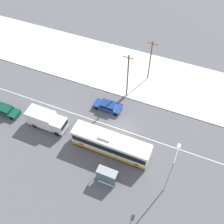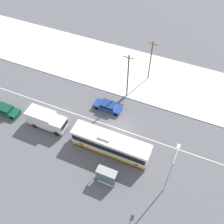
{
  "view_description": "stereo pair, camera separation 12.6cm",
  "coord_description": "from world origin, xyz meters",
  "px_view_note": "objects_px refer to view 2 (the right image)",
  "views": [
    {
      "loc": [
        8.13,
        -22.53,
        33.29
      ],
      "look_at": [
        -2.07,
        1.66,
        1.4
      ],
      "focal_mm": 42.0,
      "sensor_mm": 36.0,
      "label": 1
    },
    {
      "loc": [
        8.25,
        -22.48,
        33.29
      ],
      "look_at": [
        -2.07,
        1.66,
        1.4
      ],
      "focal_mm": 42.0,
      "sensor_mm": 36.0,
      "label": 2
    }
  ],
  "objects_px": {
    "sedan_car": "(108,106)",
    "utility_pole_snowlot": "(150,60)",
    "streetlamp": "(171,170)",
    "box_truck": "(46,119)",
    "pedestrian_at_stop": "(103,169)",
    "parked_car_near_truck": "(5,109)",
    "city_bus": "(111,144)",
    "utility_pole_roadside": "(128,76)",
    "bus_shelter": "(106,176)"
  },
  "relations": [
    {
      "from": "sedan_car",
      "to": "utility_pole_snowlot",
      "type": "distance_m",
      "value": 10.89
    },
    {
      "from": "sedan_car",
      "to": "streetlamp",
      "type": "relative_size",
      "value": 0.62
    },
    {
      "from": "box_truck",
      "to": "pedestrian_at_stop",
      "type": "xyz_separation_m",
      "value": [
        11.39,
        -3.89,
        -0.53
      ]
    },
    {
      "from": "parked_car_near_truck",
      "to": "streetlamp",
      "type": "xyz_separation_m",
      "value": [
        27.4,
        -2.21,
        3.99
      ]
    },
    {
      "from": "city_bus",
      "to": "sedan_car",
      "type": "height_order",
      "value": "city_bus"
    },
    {
      "from": "box_truck",
      "to": "utility_pole_roadside",
      "type": "relative_size",
      "value": 0.72
    },
    {
      "from": "city_bus",
      "to": "streetlamp",
      "type": "bearing_deg",
      "value": -15.16
    },
    {
      "from": "parked_car_near_truck",
      "to": "utility_pole_roadside",
      "type": "bearing_deg",
      "value": 34.38
    },
    {
      "from": "bus_shelter",
      "to": "utility_pole_roadside",
      "type": "xyz_separation_m",
      "value": [
        -3.21,
        16.03,
        2.84
      ]
    },
    {
      "from": "parked_car_near_truck",
      "to": "utility_pole_snowlot",
      "type": "xyz_separation_m",
      "value": [
        18.83,
        16.82,
        3.51
      ]
    },
    {
      "from": "pedestrian_at_stop",
      "to": "bus_shelter",
      "type": "xyz_separation_m",
      "value": [
        0.89,
        -1.09,
        0.61
      ]
    },
    {
      "from": "sedan_car",
      "to": "pedestrian_at_stop",
      "type": "xyz_separation_m",
      "value": [
        4.02,
        -10.74,
        0.3
      ]
    },
    {
      "from": "utility_pole_roadside",
      "to": "utility_pole_snowlot",
      "type": "relative_size",
      "value": 1.06
    },
    {
      "from": "box_truck",
      "to": "bus_shelter",
      "type": "height_order",
      "value": "box_truck"
    },
    {
      "from": "city_bus",
      "to": "streetlamp",
      "type": "height_order",
      "value": "streetlamp"
    },
    {
      "from": "box_truck",
      "to": "sedan_car",
      "type": "distance_m",
      "value": 10.1
    },
    {
      "from": "pedestrian_at_stop",
      "to": "parked_car_near_truck",
      "type": "bearing_deg",
      "value": 169.58
    },
    {
      "from": "sedan_car",
      "to": "utility_pole_roadside",
      "type": "relative_size",
      "value": 0.54
    },
    {
      "from": "sedan_car",
      "to": "parked_car_near_truck",
      "type": "relative_size",
      "value": 0.98
    },
    {
      "from": "bus_shelter",
      "to": "streetlamp",
      "type": "bearing_deg",
      "value": 17.69
    },
    {
      "from": "parked_car_near_truck",
      "to": "city_bus",
      "type": "bearing_deg",
      "value": 0.55
    },
    {
      "from": "city_bus",
      "to": "utility_pole_roadside",
      "type": "distance_m",
      "value": 11.78
    },
    {
      "from": "utility_pole_snowlot",
      "to": "pedestrian_at_stop",
      "type": "bearing_deg",
      "value": -89.38
    },
    {
      "from": "box_truck",
      "to": "utility_pole_snowlot",
      "type": "distance_m",
      "value": 20.05
    },
    {
      "from": "parked_car_near_truck",
      "to": "pedestrian_at_stop",
      "type": "relative_size",
      "value": 2.72
    },
    {
      "from": "parked_car_near_truck",
      "to": "utility_pole_roadside",
      "type": "xyz_separation_m",
      "value": [
        16.72,
        11.44,
        3.75
      ]
    },
    {
      "from": "city_bus",
      "to": "box_truck",
      "type": "relative_size",
      "value": 1.85
    },
    {
      "from": "sedan_car",
      "to": "utility_pole_snowlot",
      "type": "height_order",
      "value": "utility_pole_snowlot"
    },
    {
      "from": "streetlamp",
      "to": "utility_pole_snowlot",
      "type": "relative_size",
      "value": 0.92
    },
    {
      "from": "city_bus",
      "to": "pedestrian_at_stop",
      "type": "bearing_deg",
      "value": -82.69
    },
    {
      "from": "box_truck",
      "to": "utility_pole_roadside",
      "type": "height_order",
      "value": "utility_pole_roadside"
    },
    {
      "from": "city_bus",
      "to": "parked_car_near_truck",
      "type": "distance_m",
      "value": 18.59
    },
    {
      "from": "streetlamp",
      "to": "utility_pole_snowlot",
      "type": "bearing_deg",
      "value": 114.24
    },
    {
      "from": "streetlamp",
      "to": "utility_pole_roadside",
      "type": "distance_m",
      "value": 17.33
    },
    {
      "from": "box_truck",
      "to": "streetlamp",
      "type": "xyz_separation_m",
      "value": [
        19.74,
        -2.6,
        3.16
      ]
    },
    {
      "from": "pedestrian_at_stop",
      "to": "streetlamp",
      "type": "relative_size",
      "value": 0.23
    },
    {
      "from": "pedestrian_at_stop",
      "to": "streetlamp",
      "type": "height_order",
      "value": "streetlamp"
    },
    {
      "from": "box_truck",
      "to": "city_bus",
      "type": "bearing_deg",
      "value": -1.09
    },
    {
      "from": "box_truck",
      "to": "pedestrian_at_stop",
      "type": "height_order",
      "value": "box_truck"
    },
    {
      "from": "box_truck",
      "to": "sedan_car",
      "type": "height_order",
      "value": "box_truck"
    },
    {
      "from": "sedan_car",
      "to": "utility_pole_snowlot",
      "type": "relative_size",
      "value": 0.57
    },
    {
      "from": "bus_shelter",
      "to": "utility_pole_snowlot",
      "type": "distance_m",
      "value": 21.6
    },
    {
      "from": "city_bus",
      "to": "box_truck",
      "type": "distance_m",
      "value": 10.92
    },
    {
      "from": "sedan_car",
      "to": "pedestrian_at_stop",
      "type": "height_order",
      "value": "pedestrian_at_stop"
    },
    {
      "from": "streetlamp",
      "to": "utility_pole_snowlot",
      "type": "height_order",
      "value": "utility_pole_snowlot"
    },
    {
      "from": "sedan_car",
      "to": "city_bus",
      "type": "bearing_deg",
      "value": 116.68
    },
    {
      "from": "bus_shelter",
      "to": "parked_car_near_truck",
      "type": "bearing_deg",
      "value": 167.03
    },
    {
      "from": "parked_car_near_truck",
      "to": "streetlamp",
      "type": "height_order",
      "value": "streetlamp"
    },
    {
      "from": "pedestrian_at_stop",
      "to": "city_bus",
      "type": "bearing_deg",
      "value": 97.31
    },
    {
      "from": "pedestrian_at_stop",
      "to": "streetlamp",
      "type": "xyz_separation_m",
      "value": [
        8.35,
        1.29,
        3.69
      ]
    }
  ]
}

